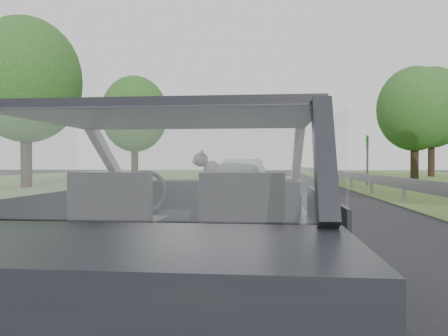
% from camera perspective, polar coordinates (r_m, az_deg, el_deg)
% --- Properties ---
extents(ground, '(140.00, 140.00, 0.00)m').
position_cam_1_polar(ground, '(3.22, -4.76, -20.22)').
color(ground, black).
rests_on(ground, ground).
extents(subject_car, '(1.80, 4.00, 1.45)m').
position_cam_1_polar(subject_car, '(3.04, -4.77, -7.33)').
color(subject_car, black).
rests_on(subject_car, ground).
extents(dashboard, '(1.58, 0.45, 0.30)m').
position_cam_1_polar(dashboard, '(3.63, -2.94, -4.03)').
color(dashboard, black).
rests_on(dashboard, subject_car).
extents(driver_seat, '(0.50, 0.72, 0.42)m').
position_cam_1_polar(driver_seat, '(2.84, -13.85, -4.74)').
color(driver_seat, black).
rests_on(driver_seat, subject_car).
extents(passenger_seat, '(0.50, 0.72, 0.42)m').
position_cam_1_polar(passenger_seat, '(2.68, 2.52, -5.04)').
color(passenger_seat, black).
rests_on(passenger_seat, subject_car).
extents(steering_wheel, '(0.36, 0.36, 0.04)m').
position_cam_1_polar(steering_wheel, '(3.43, -10.34, -3.14)').
color(steering_wheel, black).
rests_on(steering_wheel, dashboard).
extents(cat, '(0.60, 0.26, 0.26)m').
position_cam_1_polar(cat, '(3.63, 1.12, -0.30)').
color(cat, gray).
rests_on(cat, dashboard).
extents(guardrail, '(0.05, 90.00, 0.32)m').
position_cam_1_polar(guardrail, '(13.50, 22.01, -1.81)').
color(guardrail, gray).
rests_on(guardrail, ground).
extents(other_car, '(2.16, 4.21, 1.32)m').
position_cam_1_polar(other_car, '(18.05, 2.24, -0.90)').
color(other_car, '#A7B2C0').
rests_on(other_car, ground).
extents(highway_sign, '(0.40, 1.02, 2.58)m').
position_cam_1_polar(highway_sign, '(24.02, 18.22, 0.95)').
color(highway_sign, '#0F681C').
rests_on(highway_sign, ground).
extents(tree_2, '(4.79, 4.79, 7.09)m').
position_cam_1_polar(tree_2, '(30.37, 23.64, 5.11)').
color(tree_2, '#1B5317').
rests_on(tree_2, ground).
extents(tree_3, '(7.36, 7.36, 9.00)m').
position_cam_1_polar(tree_3, '(40.94, 25.47, 5.28)').
color(tree_3, '#1B5317').
rests_on(tree_3, ground).
extents(tree_5, '(6.75, 6.75, 7.83)m').
position_cam_1_polar(tree_5, '(22.86, -24.44, 7.54)').
color(tree_5, '#1B5317').
rests_on(tree_5, ground).
extents(tree_6, '(5.85, 5.85, 7.23)m').
position_cam_1_polar(tree_6, '(32.23, -11.59, 5.02)').
color(tree_6, '#1B5317').
rests_on(tree_6, ground).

